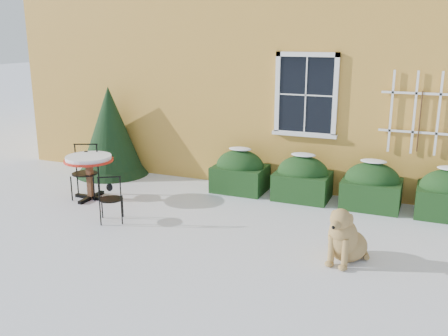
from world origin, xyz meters
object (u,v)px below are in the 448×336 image
at_px(bistro_table, 89,163).
at_px(patio_chair_far, 85,171).
at_px(evergreen_shrub, 111,140).
at_px(patio_chair_near, 111,198).
at_px(dog, 345,239).

relative_size(bistro_table, patio_chair_far, 0.90).
distance_m(evergreen_shrub, patio_chair_far, 1.69).
xyz_separation_m(patio_chair_near, patio_chair_far, (-1.28, 0.97, 0.09)).
height_order(evergreen_shrub, bistro_table, evergreen_shrub).
xyz_separation_m(evergreen_shrub, patio_chair_far, (0.50, -1.59, -0.29)).
relative_size(patio_chair_near, dog, 0.93).
bearing_deg(patio_chair_near, evergreen_shrub, -86.88).
bearing_deg(patio_chair_far, evergreen_shrub, 83.87).
height_order(evergreen_shrub, dog, evergreen_shrub).
bearing_deg(dog, bistro_table, -176.96).
height_order(bistro_table, patio_chair_near, bistro_table).
relative_size(bistro_table, patio_chair_near, 1.10).
bearing_deg(bistro_table, patio_chair_far, 152.32).
distance_m(patio_chair_near, patio_chair_far, 1.61).
relative_size(bistro_table, dog, 1.02).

